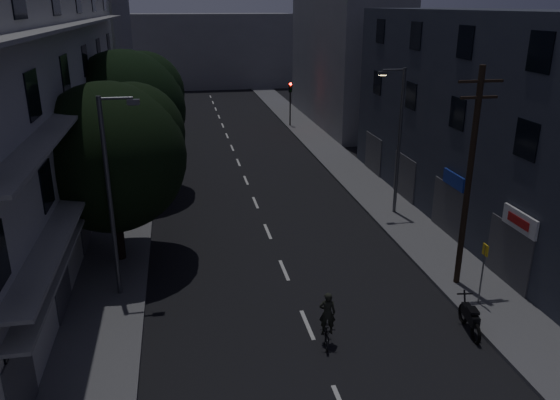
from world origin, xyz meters
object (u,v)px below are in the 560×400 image
object	(u,v)px
utility_pole	(469,176)
bus_stop_sign	(484,263)
cyclist	(327,326)
motorcycle	(470,319)

from	to	relation	value
utility_pole	bus_stop_sign	bearing A→B (deg)	-89.97
bus_stop_sign	cyclist	xyz separation A→B (m)	(-6.53, -1.27, -1.22)
utility_pole	bus_stop_sign	xyz separation A→B (m)	(0.00, -1.77, -2.98)
utility_pole	bus_stop_sign	size ratio (longest dim) A/B	3.56
motorcycle	cyclist	bearing A→B (deg)	-174.02
bus_stop_sign	cyclist	size ratio (longest dim) A/B	1.27
utility_pole	motorcycle	xyz separation A→B (m)	(-1.24, -3.30, -4.34)
cyclist	motorcycle	bearing A→B (deg)	9.63
utility_pole	bus_stop_sign	distance (m)	3.47
utility_pole	motorcycle	world-z (taller)	utility_pole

